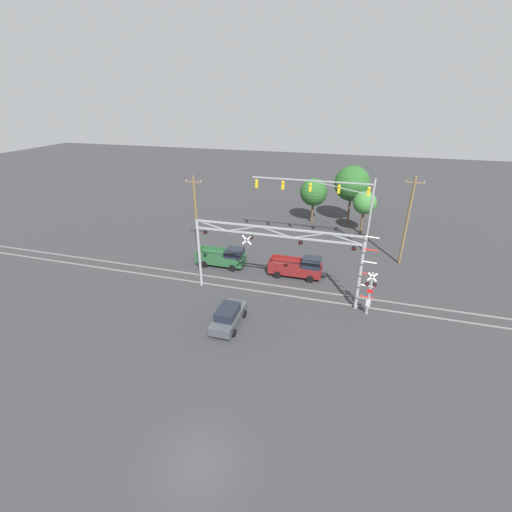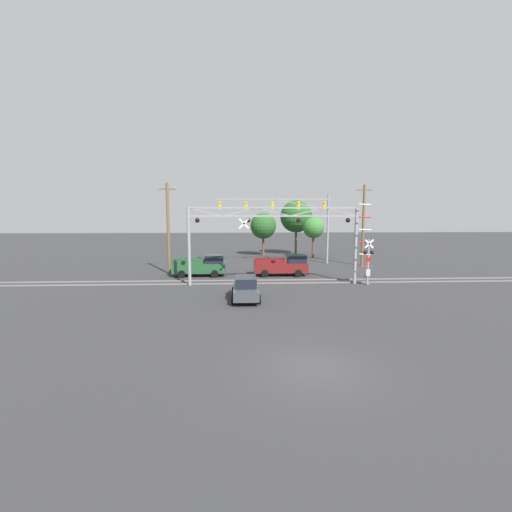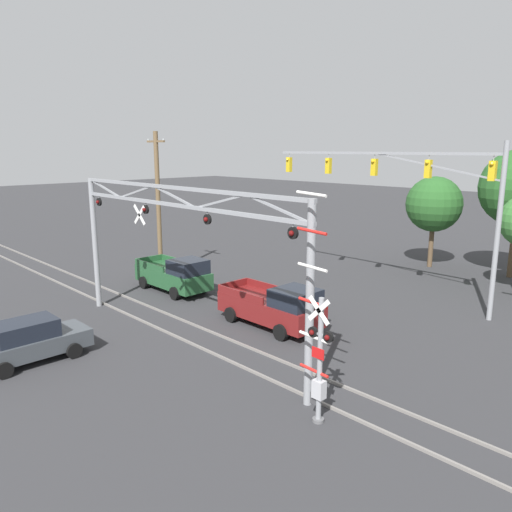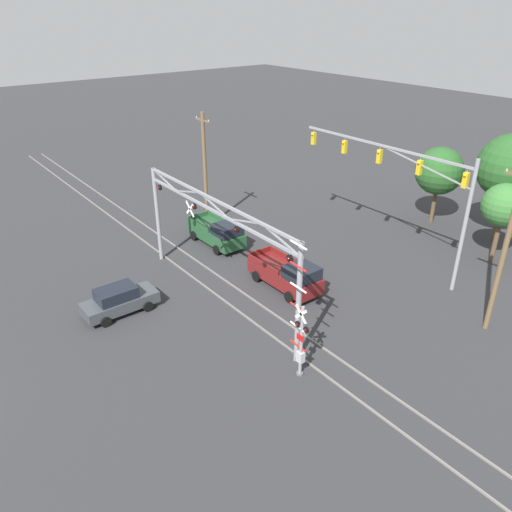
{
  "view_description": "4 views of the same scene",
  "coord_description": "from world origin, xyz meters",
  "px_view_note": "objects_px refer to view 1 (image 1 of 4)",
  "views": [
    {
      "loc": [
        5.69,
        -9.6,
        16.37
      ],
      "look_at": [
        -1.6,
        15.78,
        3.88
      ],
      "focal_mm": 24.0,
      "sensor_mm": 36.0,
      "label": 1
    },
    {
      "loc": [
        -2.87,
        -12.51,
        5.93
      ],
      "look_at": [
        -1.41,
        17.17,
        2.32
      ],
      "focal_mm": 24.0,
      "sensor_mm": 36.0,
      "label": 2
    },
    {
      "loc": [
        16.41,
        4.76,
        7.99
      ],
      "look_at": [
        1.65,
        18.98,
        3.56
      ],
      "focal_mm": 35.0,
      "sensor_mm": 36.0,
      "label": 3
    },
    {
      "loc": [
        21.59,
        2.23,
        16.01
      ],
      "look_at": [
        1.3,
        17.97,
        2.96
      ],
      "focal_mm": 35.0,
      "sensor_mm": 36.0,
      "label": 4
    }
  ],
  "objects_px": {
    "crossing_signal_mast": "(369,291)",
    "pickup_truck_lead": "(298,267)",
    "utility_pole_left": "(196,217)",
    "sedan_waiting": "(228,316)",
    "background_tree_beyond_span": "(314,192)",
    "utility_pole_right": "(407,221)",
    "traffic_signal_span": "(336,198)",
    "background_tree_far_left_verge": "(352,183)",
    "pickup_truck_following": "(223,257)",
    "crossing_gantry": "(275,250)",
    "background_tree_far_right_verge": "(365,203)"
  },
  "relations": [
    {
      "from": "crossing_signal_mast",
      "to": "pickup_truck_lead",
      "type": "height_order",
      "value": "crossing_signal_mast"
    },
    {
      "from": "pickup_truck_lead",
      "to": "utility_pole_left",
      "type": "relative_size",
      "value": 0.57
    },
    {
      "from": "sedan_waiting",
      "to": "background_tree_beyond_span",
      "type": "relative_size",
      "value": 0.69
    },
    {
      "from": "utility_pole_right",
      "to": "background_tree_beyond_span",
      "type": "xyz_separation_m",
      "value": [
        -10.78,
        10.45,
        -0.49
      ]
    },
    {
      "from": "traffic_signal_span",
      "to": "sedan_waiting",
      "type": "relative_size",
      "value": 3.19
    },
    {
      "from": "utility_pole_left",
      "to": "background_tree_far_left_verge",
      "type": "xyz_separation_m",
      "value": [
        15.38,
        15.87,
        0.97
      ]
    },
    {
      "from": "background_tree_beyond_span",
      "to": "traffic_signal_span",
      "type": "bearing_deg",
      "value": -67.59
    },
    {
      "from": "pickup_truck_following",
      "to": "utility_pole_left",
      "type": "distance_m",
      "value": 5.14
    },
    {
      "from": "crossing_gantry",
      "to": "traffic_signal_span",
      "type": "height_order",
      "value": "traffic_signal_span"
    },
    {
      "from": "background_tree_far_left_verge",
      "to": "utility_pole_right",
      "type": "bearing_deg",
      "value": -62.72
    },
    {
      "from": "sedan_waiting",
      "to": "background_tree_far_right_verge",
      "type": "height_order",
      "value": "background_tree_far_right_verge"
    },
    {
      "from": "crossing_gantry",
      "to": "utility_pole_right",
      "type": "distance_m",
      "value": 15.25
    },
    {
      "from": "traffic_signal_span",
      "to": "background_tree_beyond_span",
      "type": "xyz_separation_m",
      "value": [
        -3.39,
        8.23,
        -1.72
      ]
    },
    {
      "from": "crossing_gantry",
      "to": "crossing_signal_mast",
      "type": "distance_m",
      "value": 8.26
    },
    {
      "from": "utility_pole_left",
      "to": "background_tree_beyond_span",
      "type": "height_order",
      "value": "utility_pole_left"
    },
    {
      "from": "crossing_gantry",
      "to": "utility_pole_left",
      "type": "relative_size",
      "value": 1.6
    },
    {
      "from": "crossing_gantry",
      "to": "background_tree_far_right_verge",
      "type": "height_order",
      "value": "crossing_gantry"
    },
    {
      "from": "traffic_signal_span",
      "to": "sedan_waiting",
      "type": "bearing_deg",
      "value": -110.16
    },
    {
      "from": "utility_pole_left",
      "to": "utility_pole_right",
      "type": "distance_m",
      "value": 21.72
    },
    {
      "from": "crossing_gantry",
      "to": "background_tree_far_left_verge",
      "type": "xyz_separation_m",
      "value": [
        5.52,
        21.52,
        1.12
      ]
    },
    {
      "from": "crossing_gantry",
      "to": "utility_pole_left",
      "type": "bearing_deg",
      "value": 150.17
    },
    {
      "from": "pickup_truck_following",
      "to": "pickup_truck_lead",
      "type": "bearing_deg",
      "value": -0.89
    },
    {
      "from": "crossing_signal_mast",
      "to": "pickup_truck_following",
      "type": "bearing_deg",
      "value": 160.82
    },
    {
      "from": "utility_pole_right",
      "to": "background_tree_far_left_verge",
      "type": "distance_m",
      "value": 12.83
    },
    {
      "from": "pickup_truck_following",
      "to": "utility_pole_right",
      "type": "xyz_separation_m",
      "value": [
        17.87,
        5.73,
        3.82
      ]
    },
    {
      "from": "crossing_gantry",
      "to": "utility_pole_left",
      "type": "distance_m",
      "value": 11.37
    },
    {
      "from": "crossing_signal_mast",
      "to": "crossing_gantry",
      "type": "bearing_deg",
      "value": 175.74
    },
    {
      "from": "traffic_signal_span",
      "to": "utility_pole_left",
      "type": "relative_size",
      "value": 1.51
    },
    {
      "from": "pickup_truck_lead",
      "to": "crossing_gantry",
      "type": "bearing_deg",
      "value": -108.48
    },
    {
      "from": "utility_pole_right",
      "to": "background_tree_far_right_verge",
      "type": "xyz_separation_m",
      "value": [
        -4.06,
        7.79,
        -0.68
      ]
    },
    {
      "from": "crossing_gantry",
      "to": "background_tree_far_right_verge",
      "type": "xyz_separation_m",
      "value": [
        7.33,
        17.93,
        -0.39
      ]
    },
    {
      "from": "utility_pole_left",
      "to": "traffic_signal_span",
      "type": "bearing_deg",
      "value": 25.82
    },
    {
      "from": "sedan_waiting",
      "to": "background_tree_far_left_verge",
      "type": "xyz_separation_m",
      "value": [
        7.94,
        26.66,
        4.8
      ]
    },
    {
      "from": "background_tree_far_left_verge",
      "to": "background_tree_far_right_verge",
      "type": "distance_m",
      "value": 4.3
    },
    {
      "from": "crossing_gantry",
      "to": "traffic_signal_span",
      "type": "bearing_deg",
      "value": 72.05
    },
    {
      "from": "pickup_truck_lead",
      "to": "background_tree_far_left_verge",
      "type": "height_order",
      "value": "background_tree_far_left_verge"
    },
    {
      "from": "sedan_waiting",
      "to": "background_tree_beyond_span",
      "type": "xyz_separation_m",
      "value": [
        3.03,
        25.73,
        3.49
      ]
    },
    {
      "from": "crossing_signal_mast",
      "to": "sedan_waiting",
      "type": "bearing_deg",
      "value": -156.22
    },
    {
      "from": "pickup_truck_following",
      "to": "traffic_signal_span",
      "type": "bearing_deg",
      "value": 37.16
    },
    {
      "from": "pickup_truck_following",
      "to": "crossing_signal_mast",
      "type": "bearing_deg",
      "value": -19.18
    },
    {
      "from": "background_tree_far_right_verge",
      "to": "utility_pole_left",
      "type": "bearing_deg",
      "value": -144.46
    },
    {
      "from": "pickup_truck_following",
      "to": "background_tree_far_right_verge",
      "type": "bearing_deg",
      "value": 44.39
    },
    {
      "from": "sedan_waiting",
      "to": "utility_pole_left",
      "type": "height_order",
      "value": "utility_pole_left"
    },
    {
      "from": "traffic_signal_span",
      "to": "utility_pole_left",
      "type": "xyz_separation_m",
      "value": [
        -13.86,
        -6.71,
        -1.37
      ]
    },
    {
      "from": "traffic_signal_span",
      "to": "crossing_signal_mast",
      "type": "bearing_deg",
      "value": -73.24
    },
    {
      "from": "utility_pole_right",
      "to": "background_tree_beyond_span",
      "type": "bearing_deg",
      "value": 135.89
    },
    {
      "from": "pickup_truck_lead",
      "to": "sedan_waiting",
      "type": "distance_m",
      "value": 10.19
    },
    {
      "from": "background_tree_beyond_span",
      "to": "background_tree_far_left_verge",
      "type": "height_order",
      "value": "background_tree_far_left_verge"
    },
    {
      "from": "utility_pole_left",
      "to": "background_tree_far_right_verge",
      "type": "xyz_separation_m",
      "value": [
        17.19,
        12.28,
        -0.53
      ]
    },
    {
      "from": "pickup_truck_lead",
      "to": "background_tree_beyond_span",
      "type": "bearing_deg",
      "value": 92.89
    }
  ]
}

